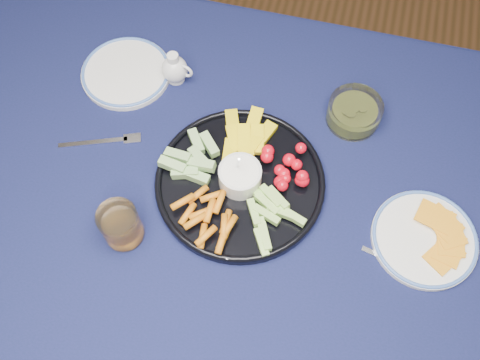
% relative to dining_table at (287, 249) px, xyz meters
% --- Properties ---
extents(dining_table, '(1.67, 1.07, 0.75)m').
position_rel_dining_table_xyz_m(dining_table, '(0.00, 0.00, 0.00)').
color(dining_table, '#462717').
rests_on(dining_table, ground).
extents(crudite_platter, '(0.33, 0.33, 0.11)m').
position_rel_dining_table_xyz_m(crudite_platter, '(-0.12, 0.07, 0.11)').
color(crudite_platter, black).
rests_on(crudite_platter, dining_table).
extents(creamer_pitcher, '(0.07, 0.06, 0.08)m').
position_rel_dining_table_xyz_m(creamer_pitcher, '(-0.31, 0.29, 0.12)').
color(creamer_pitcher, silver).
rests_on(creamer_pitcher, dining_table).
extents(pickle_bowl, '(0.11, 0.11, 0.05)m').
position_rel_dining_table_xyz_m(pickle_bowl, '(0.07, 0.28, 0.11)').
color(pickle_bowl, silver).
rests_on(pickle_bowl, dining_table).
extents(cheese_plate, '(0.20, 0.20, 0.02)m').
position_rel_dining_table_xyz_m(cheese_plate, '(0.24, 0.05, 0.10)').
color(cheese_plate, white).
rests_on(cheese_plate, dining_table).
extents(juice_tumbler, '(0.07, 0.07, 0.09)m').
position_rel_dining_table_xyz_m(juice_tumbler, '(-0.30, -0.08, 0.13)').
color(juice_tumbler, silver).
rests_on(juice_tumbler, dining_table).
extents(fork_left, '(0.16, 0.07, 0.00)m').
position_rel_dining_table_xyz_m(fork_left, '(-0.40, 0.10, 0.09)').
color(fork_left, silver).
rests_on(fork_left, dining_table).
extents(fork_right, '(0.15, 0.05, 0.00)m').
position_rel_dining_table_xyz_m(fork_right, '(0.22, -0.02, 0.09)').
color(fork_right, silver).
rests_on(fork_right, dining_table).
extents(side_plate_extra, '(0.19, 0.19, 0.02)m').
position_rel_dining_table_xyz_m(side_plate_extra, '(-0.42, 0.28, 0.10)').
color(side_plate_extra, white).
rests_on(side_plate_extra, dining_table).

